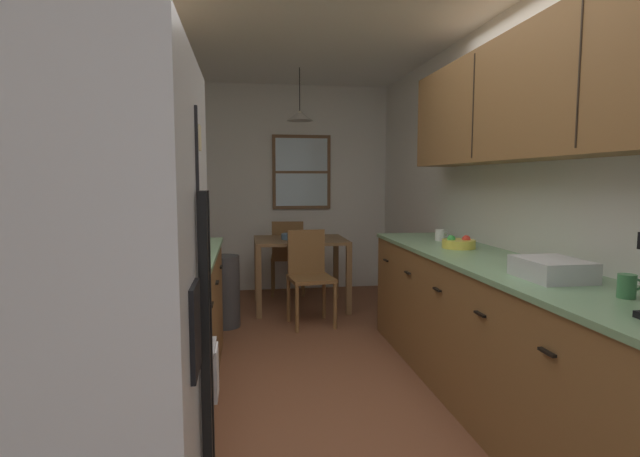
% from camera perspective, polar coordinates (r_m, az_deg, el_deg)
% --- Properties ---
extents(ground_plane, '(12.00, 12.00, 0.00)m').
position_cam_1_polar(ground_plane, '(3.81, -0.70, -15.61)').
color(ground_plane, brown).
extents(wall_left, '(0.10, 9.00, 2.55)m').
position_cam_1_polar(wall_left, '(3.62, -22.44, 3.52)').
color(wall_left, white).
rests_on(wall_left, ground).
extents(wall_right, '(0.10, 9.00, 2.55)m').
position_cam_1_polar(wall_right, '(3.97, 18.98, 3.80)').
color(wall_right, white).
rests_on(wall_right, ground).
extents(wall_back, '(4.40, 0.10, 2.55)m').
position_cam_1_polar(wall_back, '(6.19, -4.17, 4.67)').
color(wall_back, white).
rests_on(wall_back, ground).
extents(ceiling_slab, '(4.40, 9.00, 0.08)m').
position_cam_1_polar(ceiling_slab, '(3.75, -0.76, 24.43)').
color(ceiling_slab, white).
extents(refrigerator, '(0.71, 0.76, 1.72)m').
position_cam_1_polar(refrigerator, '(1.51, -27.12, -15.40)').
color(refrigerator, silver).
rests_on(refrigerator, ground).
extents(stove_range, '(0.66, 0.65, 1.10)m').
position_cam_1_polar(stove_range, '(2.31, -21.54, -18.03)').
color(stove_range, white).
rests_on(stove_range, ground).
extents(microwave_over_range, '(0.39, 0.60, 0.30)m').
position_cam_1_polar(microwave_over_range, '(2.17, -25.70, 12.24)').
color(microwave_over_range, silver).
extents(counter_left, '(0.64, 1.80, 0.90)m').
position_cam_1_polar(counter_left, '(3.45, -17.08, -10.25)').
color(counter_left, brown).
rests_on(counter_left, ground).
extents(upper_cabinets_left, '(0.33, 1.88, 0.69)m').
position_cam_1_polar(upper_cabinets_left, '(3.34, -20.39, 13.60)').
color(upper_cabinets_left, brown).
extents(counter_right, '(0.64, 3.41, 0.90)m').
position_cam_1_polar(counter_right, '(3.12, 20.86, -12.11)').
color(counter_right, brown).
rests_on(counter_right, ground).
extents(upper_cabinets_right, '(0.33, 3.09, 0.72)m').
position_cam_1_polar(upper_cabinets_right, '(3.05, 24.67, 14.18)').
color(upper_cabinets_right, brown).
extents(dining_table, '(0.98, 0.78, 0.75)m').
position_cam_1_polar(dining_table, '(5.27, -2.32, -2.48)').
color(dining_table, brown).
rests_on(dining_table, ground).
extents(dining_chair_near, '(0.45, 0.45, 0.90)m').
position_cam_1_polar(dining_chair_near, '(4.71, -1.27, -5.13)').
color(dining_chair_near, brown).
rests_on(dining_chair_near, ground).
extents(dining_chair_far, '(0.43, 0.43, 0.90)m').
position_cam_1_polar(dining_chair_far, '(5.87, -3.78, -2.98)').
color(dining_chair_far, brown).
rests_on(dining_chair_far, ground).
extents(pendant_light, '(0.28, 0.28, 0.54)m').
position_cam_1_polar(pendant_light, '(5.26, -2.38, 13.04)').
color(pendant_light, black).
extents(back_window, '(0.73, 0.05, 0.92)m').
position_cam_1_polar(back_window, '(6.14, -2.17, 6.59)').
color(back_window, brown).
extents(trash_bin, '(0.29, 0.29, 0.68)m').
position_cam_1_polar(trash_bin, '(4.72, -11.10, -7.22)').
color(trash_bin, '#3F3F42').
rests_on(trash_bin, ground).
extents(storage_canister, '(0.11, 0.11, 0.19)m').
position_cam_1_polar(storage_canister, '(2.69, -19.47, -2.94)').
color(storage_canister, '#265999').
rests_on(storage_canister, counter_left).
extents(dish_towel, '(0.02, 0.16, 0.24)m').
position_cam_1_polar(dish_towel, '(2.40, -12.04, -16.09)').
color(dish_towel, white).
extents(mug_by_coffeemaker, '(0.11, 0.07, 0.10)m').
position_cam_1_polar(mug_by_coffeemaker, '(2.39, 32.25, -5.71)').
color(mug_by_coffeemaker, '#3F7F4C').
rests_on(mug_by_coffeemaker, counter_right).
extents(mug_spare, '(0.11, 0.07, 0.09)m').
position_cam_1_polar(mug_spare, '(4.02, 13.84, -0.75)').
color(mug_spare, white).
rests_on(mug_spare, counter_right).
extents(fruit_bowl, '(0.23, 0.23, 0.09)m').
position_cam_1_polar(fruit_bowl, '(3.62, 15.89, -1.65)').
color(fruit_bowl, '#E5D14C').
rests_on(fruit_bowl, counter_right).
extents(dish_rack, '(0.28, 0.34, 0.10)m').
position_cam_1_polar(dish_rack, '(2.66, 25.47, -4.30)').
color(dish_rack, silver).
rests_on(dish_rack, counter_right).
extents(table_serving_bowl, '(0.22, 0.22, 0.06)m').
position_cam_1_polar(table_serving_bowl, '(5.22, -3.36, -0.92)').
color(table_serving_bowl, '#4C7299').
rests_on(table_serving_bowl, dining_table).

